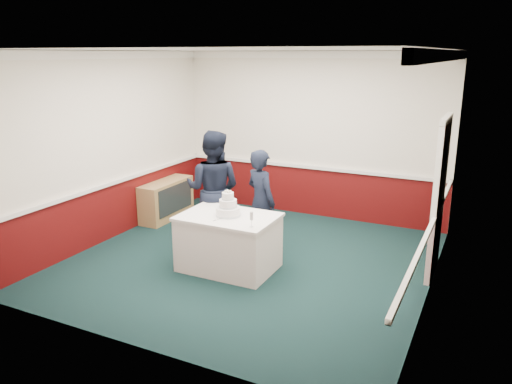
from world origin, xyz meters
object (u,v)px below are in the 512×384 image
at_px(sideboard, 167,200).
at_px(cake_table, 229,242).
at_px(wedding_cake, 228,208).
at_px(cake_knife, 219,219).
at_px(person_woman, 261,201).
at_px(person_man, 213,189).
at_px(champagne_flute, 251,217).

bearing_deg(sideboard, cake_table, -34.77).
height_order(cake_table, wedding_cake, wedding_cake).
xyz_separation_m(sideboard, cake_knife, (2.10, -1.68, 0.44)).
xyz_separation_m(sideboard, cake_table, (2.13, -1.48, 0.05)).
relative_size(cake_table, wedding_cake, 3.63).
xyz_separation_m(cake_table, person_woman, (0.12, 0.80, 0.40)).
bearing_deg(person_man, sideboard, -39.30).
bearing_deg(cake_knife, sideboard, 158.86).
bearing_deg(sideboard, wedding_cake, -34.77).
distance_m(sideboard, cake_knife, 2.72).
bearing_deg(sideboard, cake_knife, -38.64).
relative_size(champagne_flute, person_man, 0.11).
bearing_deg(wedding_cake, person_man, 132.96).
distance_m(cake_knife, person_man, 1.11).
bearing_deg(cake_knife, wedding_cake, 98.97).
xyz_separation_m(cake_knife, person_woman, (0.15, 1.00, 0.00)).
distance_m(sideboard, person_woman, 2.39).
bearing_deg(person_woman, cake_table, 109.06).
height_order(wedding_cake, person_man, person_man).
relative_size(cake_table, champagne_flute, 6.44).
relative_size(sideboard, cake_table, 0.91).
distance_m(wedding_cake, champagne_flute, 0.57).
bearing_deg(champagne_flute, person_woman, 109.39).
xyz_separation_m(sideboard, person_man, (1.47, -0.77, 0.57)).
xyz_separation_m(sideboard, champagne_flute, (2.63, -1.76, 0.58)).
xyz_separation_m(cake_table, cake_knife, (-0.03, -0.20, 0.39)).
relative_size(champagne_flute, person_woman, 0.13).
relative_size(cake_table, cake_knife, 6.00).
xyz_separation_m(wedding_cake, champagne_flute, (0.50, -0.28, 0.03)).
bearing_deg(sideboard, champagne_flute, -33.77).
distance_m(wedding_cake, cake_knife, 0.23).
relative_size(cake_knife, person_woman, 0.14).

